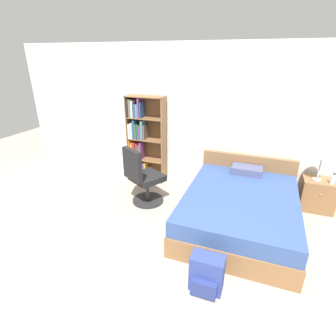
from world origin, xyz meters
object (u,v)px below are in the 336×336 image
(bed, at_px, (240,208))
(office_chair, at_px, (143,179))
(bookshelf, at_px, (142,140))
(backpack_blue, at_px, (207,274))
(water_bottle, at_px, (333,179))
(nightstand, at_px, (317,195))
(table_lamp, at_px, (323,154))

(bed, distance_m, office_chair, 1.63)
(bookshelf, distance_m, bed, 2.34)
(backpack_blue, bearing_deg, bookshelf, 128.72)
(water_bottle, bearing_deg, bookshelf, 176.87)
(nightstand, distance_m, water_bottle, 0.39)
(office_chair, relative_size, table_lamp, 1.89)
(backpack_blue, bearing_deg, water_bottle, 55.77)
(table_lamp, distance_m, water_bottle, 0.42)
(bed, relative_size, table_lamp, 3.83)
(bed, relative_size, water_bottle, 11.22)
(backpack_blue, bearing_deg, table_lamp, 60.42)
(bed, bearing_deg, water_bottle, 31.15)
(table_lamp, xyz_separation_m, backpack_blue, (-1.26, -2.23, -0.78))
(office_chair, height_order, nightstand, office_chair)
(water_bottle, height_order, backpack_blue, water_bottle)
(office_chair, xyz_separation_m, water_bottle, (2.90, 0.75, 0.16))
(nightstand, xyz_separation_m, table_lamp, (-0.07, -0.02, 0.72))
(bookshelf, bearing_deg, table_lamp, -2.03)
(bookshelf, bearing_deg, backpack_blue, -51.28)
(bed, relative_size, office_chair, 2.02)
(bookshelf, xyz_separation_m, water_bottle, (3.34, -0.18, -0.21))
(bed, height_order, backpack_blue, bed)
(bookshelf, relative_size, office_chair, 1.64)
(table_lamp, distance_m, backpack_blue, 2.68)
(table_lamp, bearing_deg, water_bottle, -19.54)
(water_bottle, bearing_deg, bed, -148.85)
(water_bottle, bearing_deg, office_chair, -165.53)
(office_chair, bearing_deg, bed, -0.92)
(office_chair, relative_size, backpack_blue, 2.40)
(bookshelf, relative_size, bed, 0.81)
(office_chair, xyz_separation_m, backpack_blue, (1.43, -1.41, -0.26))
(bed, xyz_separation_m, water_bottle, (1.28, 0.77, 0.35))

